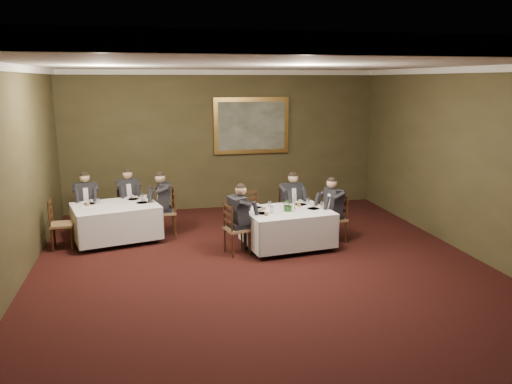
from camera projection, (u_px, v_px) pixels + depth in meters
name	position (u px, v px, depth m)	size (l,w,h in m)	color
ground	(270.00, 279.00, 8.33)	(10.00, 10.00, 0.00)	black
ceiling	(271.00, 63.00, 7.56)	(8.00, 10.00, 0.10)	silver
back_wall	(223.00, 140.00, 12.71)	(8.00, 0.10, 3.50)	#38341C
front_wall	(460.00, 321.00, 3.18)	(8.00, 0.10, 3.50)	#38341C
right_wall	(491.00, 167.00, 8.78)	(0.10, 10.00, 3.50)	#38341C
crown_molding	(271.00, 67.00, 7.58)	(8.00, 10.00, 0.12)	white
table_main	(287.00, 226.00, 9.82)	(1.80, 1.46, 0.67)	black
table_second	(116.00, 220.00, 10.24)	(1.93, 1.64, 0.67)	black
chair_main_backleft	(252.00, 224.00, 10.49)	(0.52, 0.51, 1.00)	olive
chair_main_backright	(290.00, 221.00, 10.78)	(0.50, 0.49, 1.00)	olive
diner_main_backright	(291.00, 210.00, 10.72)	(0.47, 0.54, 1.35)	black
chair_main_endleft	(237.00, 239.00, 9.51)	(0.52, 0.53, 1.00)	olive
diner_main_endleft	(237.00, 228.00, 9.47)	(0.56, 0.51, 1.35)	black
chair_main_endright	(334.00, 229.00, 10.20)	(0.51, 0.52, 1.00)	olive
diner_main_endright	(334.00, 218.00, 10.14)	(0.56, 0.50, 1.35)	black
chair_sec_backleft	(88.00, 220.00, 10.83)	(0.49, 0.47, 1.00)	olive
diner_sec_backleft	(87.00, 210.00, 10.77)	(0.46, 0.53, 1.35)	black
chair_sec_backright	(129.00, 215.00, 11.22)	(0.53, 0.51, 1.00)	olive
diner_sec_backright	(129.00, 205.00, 11.16)	(0.50, 0.56, 1.35)	black
chair_sec_endright	(166.00, 221.00, 10.73)	(0.44, 0.46, 1.00)	olive
diner_sec_endright	(165.00, 211.00, 10.68)	(0.50, 0.44, 1.35)	black
chair_sec_endleft	(62.00, 234.00, 9.82)	(0.44, 0.46, 1.00)	olive
centerpiece	(288.00, 204.00, 9.65)	(0.26, 0.23, 0.29)	#2D5926
candlestick	(295.00, 201.00, 9.85)	(0.06, 0.06, 0.43)	#C08D3A
place_setting_table_main	(262.00, 206.00, 9.95)	(0.33, 0.31, 0.14)	white
place_setting_table_second	(92.00, 202.00, 10.31)	(0.33, 0.31, 0.14)	white
painting	(251.00, 126.00, 12.72)	(1.94, 0.09, 1.43)	gold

